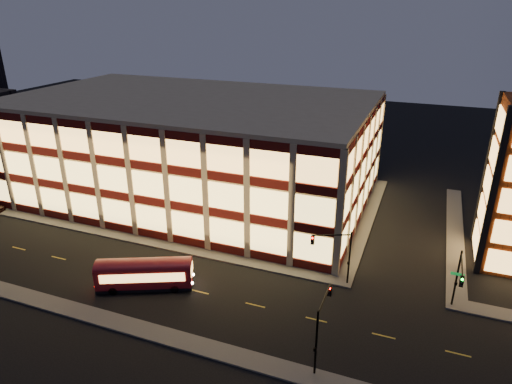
% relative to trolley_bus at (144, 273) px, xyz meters
% --- Properties ---
extents(ground, '(200.00, 200.00, 0.00)m').
position_rel_trolley_bus_xyz_m(ground, '(-4.56, 7.31, -1.77)').
color(ground, black).
rests_on(ground, ground).
extents(sidewalk_office_south, '(54.00, 2.00, 0.15)m').
position_rel_trolley_bus_xyz_m(sidewalk_office_south, '(-7.56, 8.31, -1.70)').
color(sidewalk_office_south, '#514F4C').
rests_on(sidewalk_office_south, ground).
extents(sidewalk_office_east, '(2.00, 30.00, 0.15)m').
position_rel_trolley_bus_xyz_m(sidewalk_office_east, '(18.44, 24.31, -1.70)').
color(sidewalk_office_east, '#514F4C').
rests_on(sidewalk_office_east, ground).
extents(sidewalk_tower_west, '(2.00, 30.00, 0.15)m').
position_rel_trolley_bus_xyz_m(sidewalk_tower_west, '(29.44, 24.31, -1.70)').
color(sidewalk_tower_west, '#514F4C').
rests_on(sidewalk_tower_west, ground).
extents(sidewalk_near, '(100.00, 2.00, 0.15)m').
position_rel_trolley_bus_xyz_m(sidewalk_near, '(-4.56, -5.69, -1.70)').
color(sidewalk_near, '#514F4C').
rests_on(sidewalk_near, ground).
extents(office_building, '(50.45, 30.45, 14.50)m').
position_rel_trolley_bus_xyz_m(office_building, '(-7.47, 24.22, 5.47)').
color(office_building, tan).
rests_on(office_building, ground).
extents(traffic_signal_far, '(3.79, 1.87, 6.00)m').
position_rel_trolley_bus_xyz_m(traffic_signal_far, '(17.65, 7.54, 2.34)').
color(traffic_signal_far, black).
rests_on(traffic_signal_far, ground).
extents(traffic_signal_right, '(1.20, 4.37, 6.00)m').
position_rel_trolley_bus_xyz_m(traffic_signal_right, '(28.94, 6.68, 2.33)').
color(traffic_signal_right, black).
rests_on(traffic_signal_right, ground).
extents(traffic_signal_near, '(0.32, 4.45, 6.00)m').
position_rel_trolley_bus_xyz_m(traffic_signal_near, '(18.94, -3.72, 2.35)').
color(traffic_signal_near, black).
rests_on(traffic_signal_near, ground).
extents(trolley_bus, '(9.57, 6.11, 3.20)m').
position_rel_trolley_bus_xyz_m(trolley_bus, '(0.00, 0.00, 0.00)').
color(trolley_bus, maroon).
rests_on(trolley_bus, ground).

